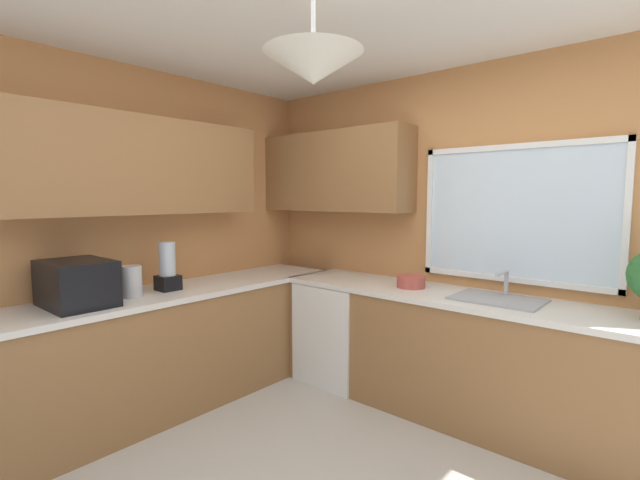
% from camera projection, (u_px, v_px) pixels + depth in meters
% --- Properties ---
extents(room_shell, '(4.05, 3.74, 2.62)m').
position_uv_depth(room_shell, '(273.00, 158.00, 2.90)').
color(room_shell, '#C6844C').
rests_on(room_shell, ground_plane).
extents(counter_run_left, '(0.65, 3.35, 0.89)m').
position_uv_depth(counter_run_left, '(141.00, 356.00, 3.17)').
color(counter_run_left, olive).
rests_on(counter_run_left, ground_plane).
extents(counter_run_back, '(3.14, 0.65, 0.89)m').
position_uv_depth(counter_run_back, '(480.00, 361.00, 3.08)').
color(counter_run_back, olive).
rests_on(counter_run_back, ground_plane).
extents(dishwasher, '(0.60, 0.60, 0.84)m').
position_uv_depth(dishwasher, '(341.00, 331.00, 3.84)').
color(dishwasher, white).
rests_on(dishwasher, ground_plane).
extents(microwave, '(0.48, 0.36, 0.29)m').
position_uv_depth(microwave, '(77.00, 283.00, 2.81)').
color(microwave, black).
rests_on(microwave, counter_run_left).
extents(kettle, '(0.13, 0.13, 0.22)m').
position_uv_depth(kettle, '(132.00, 281.00, 3.06)').
color(kettle, '#B7B7BC').
rests_on(kettle, counter_run_left).
extents(sink_assembly, '(0.56, 0.40, 0.19)m').
position_uv_depth(sink_assembly, '(498.00, 298.00, 2.97)').
color(sink_assembly, '#9EA0A5').
rests_on(sink_assembly, counter_run_back).
extents(bowl, '(0.21, 0.21, 0.09)m').
position_uv_depth(bowl, '(411.00, 281.00, 3.39)').
color(bowl, '#B74C42').
rests_on(bowl, counter_run_back).
extents(blender_appliance, '(0.15, 0.15, 0.36)m').
position_uv_depth(blender_appliance, '(168.00, 269.00, 3.28)').
color(blender_appliance, black).
rests_on(blender_appliance, counter_run_left).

